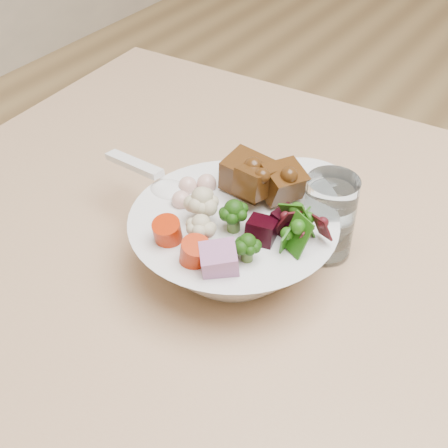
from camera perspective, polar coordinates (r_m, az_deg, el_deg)
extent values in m
cylinder|color=tan|center=(1.41, -6.15, -0.18)|extent=(0.06, 0.06, 0.68)
sphere|color=black|center=(0.68, 0.89, 0.31)|extent=(0.04, 0.04, 0.04)
sphere|color=#BEB790|center=(0.69, -1.99, 1.33)|extent=(0.04, 0.04, 0.04)
cube|color=black|center=(0.69, 5.80, -0.06)|extent=(0.04, 0.04, 0.03)
cube|color=#9C5E8F|center=(0.64, -0.44, -3.42)|extent=(0.05, 0.05, 0.04)
cylinder|color=#AA1E04|center=(0.67, -5.17, -0.86)|extent=(0.04, 0.04, 0.03)
sphere|color=#DCA89A|center=(0.73, -3.93, 2.19)|extent=(0.03, 0.03, 0.03)
ellipsoid|color=white|center=(0.75, -4.98, 3.00)|extent=(0.06, 0.05, 0.02)
cube|color=white|center=(0.80, -8.25, 5.45)|extent=(0.10, 0.04, 0.02)
cylinder|color=white|center=(0.75, 9.57, 0.63)|extent=(0.06, 0.06, 0.11)
cylinder|color=white|center=(0.76, 9.46, -0.16)|extent=(0.05, 0.05, 0.07)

